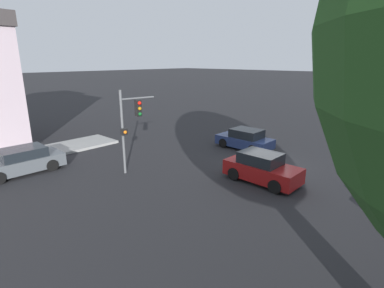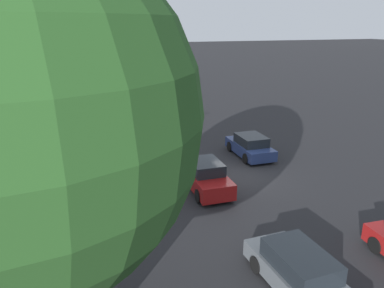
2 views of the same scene
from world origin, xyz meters
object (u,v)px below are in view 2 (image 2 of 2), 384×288
(crossing_car_0, at_px, (250,146))
(crossing_car_2, at_px, (206,177))
(street_tree, at_px, (11,120))
(traffic_signal, at_px, (116,113))
(crossing_car_1, at_px, (302,275))
(parked_car_0, at_px, (47,136))

(crossing_car_0, distance_m, crossing_car_2, 6.05)
(crossing_car_0, xyz_separation_m, crossing_car_2, (-3.99, 4.56, 0.06))
(crossing_car_0, bearing_deg, street_tree, 137.58)
(traffic_signal, height_order, crossing_car_2, traffic_signal)
(crossing_car_0, height_order, crossing_car_1, crossing_car_0)
(crossing_car_0, relative_size, crossing_car_1, 0.85)
(crossing_car_0, relative_size, parked_car_0, 0.91)
(traffic_signal, height_order, parked_car_0, traffic_signal)
(crossing_car_1, distance_m, crossing_car_2, 8.23)
(parked_car_0, bearing_deg, crossing_car_2, 128.27)
(traffic_signal, bearing_deg, street_tree, -3.95)
(crossing_car_2, bearing_deg, crossing_car_1, 2.23)
(street_tree, relative_size, crossing_car_1, 2.19)
(traffic_signal, relative_size, crossing_car_0, 1.16)
(traffic_signal, distance_m, crossing_car_2, 7.46)
(crossing_car_1, bearing_deg, parked_car_0, -158.72)
(crossing_car_1, bearing_deg, traffic_signal, -167.51)
(crossing_car_0, height_order, parked_car_0, same)
(street_tree, relative_size, crossing_car_0, 2.58)
(street_tree, distance_m, crossing_car_1, 9.61)
(traffic_signal, distance_m, crossing_car_0, 8.77)
(street_tree, bearing_deg, crossing_car_1, -84.95)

